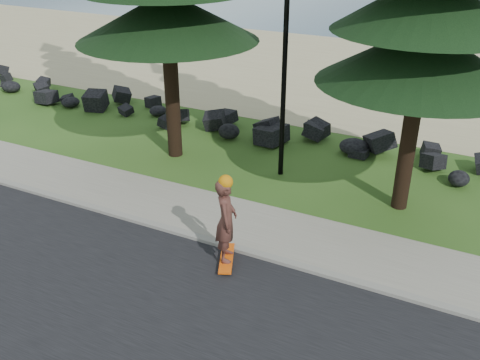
{
  "coord_description": "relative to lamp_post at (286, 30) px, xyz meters",
  "views": [
    {
      "loc": [
        5.22,
        -9.88,
        6.89
      ],
      "look_at": [
        0.28,
        0.0,
        1.3
      ],
      "focal_mm": 40.0,
      "sensor_mm": 36.0,
      "label": 1
    }
  ],
  "objects": [
    {
      "name": "road",
      "position": [
        0.0,
        -7.7,
        -4.12
      ],
      "size": [
        160.0,
        7.0,
        0.02
      ],
      "primitive_type": "cube",
      "color": "black",
      "rests_on": "ground"
    },
    {
      "name": "lamp_post",
      "position": [
        0.0,
        0.0,
        0.0
      ],
      "size": [
        0.25,
        0.14,
        8.14
      ],
      "color": "black",
      "rests_on": "ground"
    },
    {
      "name": "skateboarder",
      "position": [
        0.65,
        -4.6,
        -3.07
      ],
      "size": [
        0.7,
        1.15,
        2.11
      ],
      "rotation": [
        0.0,
        0.0,
        1.98
      ],
      "color": "#EE580E",
      "rests_on": "ground"
    },
    {
      "name": "kerb",
      "position": [
        0.0,
        -4.1,
        -4.08
      ],
      "size": [
        160.0,
        0.2,
        0.1
      ],
      "primitive_type": "cube",
      "color": "gray",
      "rests_on": "ground"
    },
    {
      "name": "sidewalk",
      "position": [
        0.0,
        -3.0,
        -4.09
      ],
      "size": [
        160.0,
        2.0,
        0.08
      ],
      "primitive_type": "cube",
      "color": "gray",
      "rests_on": "ground"
    },
    {
      "name": "beach_sand",
      "position": [
        0.0,
        11.3,
        -4.13
      ],
      "size": [
        160.0,
        15.0,
        0.01
      ],
      "primitive_type": "cube",
      "color": "tan",
      "rests_on": "ground"
    },
    {
      "name": "ground",
      "position": [
        0.0,
        -3.2,
        -4.13
      ],
      "size": [
        160.0,
        160.0,
        0.0
      ],
      "primitive_type": "plane",
      "color": "#2D531A",
      "rests_on": "ground"
    },
    {
      "name": "seawall_boulders",
      "position": [
        0.0,
        2.4,
        -4.13
      ],
      "size": [
        60.0,
        2.4,
        1.1
      ],
      "primitive_type": null,
      "color": "black",
      "rests_on": "ground"
    }
  ]
}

